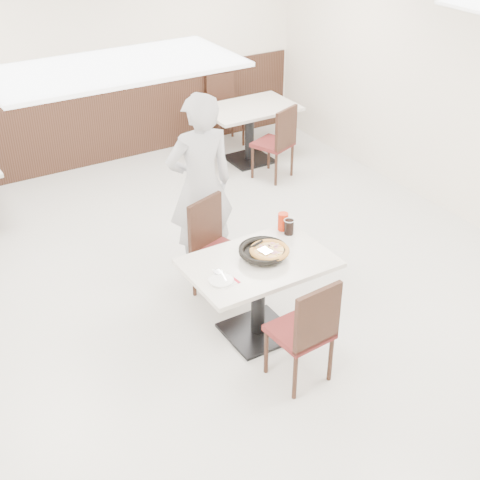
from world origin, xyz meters
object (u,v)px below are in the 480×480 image
main_table (258,298)px  chair_near (300,329)px  side_plate (221,280)px  bg_table_right (249,134)px  cola_glass (289,227)px  red_cup (283,222)px  bg_chair_right_far (226,111)px  chair_far (221,251)px  bg_chair_right_near (273,142)px  pizza_pan (263,253)px  pizza (269,252)px  diner_person (200,186)px

main_table → chair_near: (-0.02, -0.62, 0.10)m
side_plate → bg_table_right: 4.00m
cola_glass → red_cup: red_cup is taller
bg_chair_right_far → side_plate: bearing=65.0°
main_table → bg_table_right: (1.88, 3.17, 0.00)m
main_table → chair_far: bearing=87.9°
side_plate → cola_glass: bearing=20.8°
bg_chair_right_near → bg_chair_right_far: 1.26m
side_plate → red_cup: bearing=25.8°
main_table → bg_chair_right_near: (1.86, 2.58, 0.10)m
chair_far → pizza_pan: size_ratio=2.64×
cola_glass → bg_chair_right_near: bg_chair_right_near is taller
red_cup → chair_far: bearing=141.2°
chair_far → bg_chair_right_near: 2.65m
chair_far → main_table: bearing=69.3°
pizza → cola_glass: size_ratio=2.27×
chair_near → chair_far: size_ratio=1.00×
main_table → bg_table_right: same height
pizza_pan → chair_near: bearing=-96.8°
chair_near → bg_chair_right_far: same height
bg_table_right → diner_person: bearing=-131.9°
cola_glass → bg_chair_right_far: bg_chair_right_far is taller
red_cup → diner_person: size_ratio=0.09×
bg_chair_right_far → chair_far: bearing=64.7°
red_cup → bg_chair_right_near: 2.68m
side_plate → cola_glass: size_ratio=1.52×
chair_far → bg_table_right: (1.86, 2.49, -0.10)m
chair_far → bg_table_right: size_ratio=0.79×
main_table → chair_near: chair_near is taller
pizza_pan → cola_glass: cola_glass is taller
chair_near → cola_glass: chair_near is taller
diner_person → pizza_pan: bearing=94.1°
main_table → diner_person: diner_person is taller
pizza_pan → bg_table_right: size_ratio=0.30×
side_plate → bg_chair_right_near: bg_chair_right_near is taller
chair_far → side_plate: bearing=42.0°
diner_person → bg_table_right: 2.72m
main_table → side_plate: 0.57m
pizza → bg_chair_right_far: (1.82, 3.85, -0.34)m
red_cup → bg_chair_right_far: (1.45, 3.51, -0.35)m
pizza_pan → red_cup: bearing=36.7°
diner_person → chair_far: bearing=87.7°
chair_far → pizza_pan: bearing=74.5°
side_plate → chair_far: bearing=60.7°
chair_near → diner_person: 1.86m
red_cup → chair_near: bearing=-116.7°
cola_glass → bg_chair_right_far: (1.45, 3.60, -0.34)m
main_table → bg_chair_right_near: bearing=54.3°
pizza → bg_table_right: bearing=60.7°
chair_near → diner_person: size_ratio=0.52×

